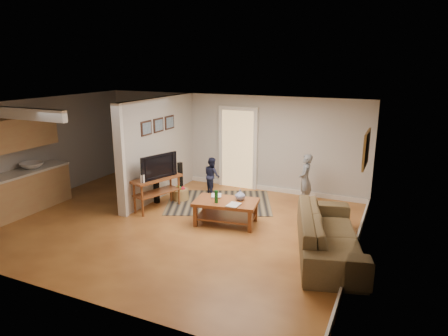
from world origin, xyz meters
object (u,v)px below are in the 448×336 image
(tv_console, at_px, (157,180))
(toddler, at_px, (212,193))
(sofa, at_px, (328,253))
(child, at_px, (304,204))
(speaker_right, at_px, (180,181))
(toy_basket, at_px, (180,194))
(coffee_table, at_px, (227,206))
(speaker_left, at_px, (156,182))

(tv_console, bearing_deg, toddler, 87.13)
(toddler, bearing_deg, tv_console, 107.42)
(sofa, height_order, child, child)
(child, bearing_deg, speaker_right, -78.52)
(toy_basket, bearing_deg, coffee_table, -28.30)
(tv_console, height_order, toy_basket, tv_console)
(sofa, bearing_deg, toy_basket, 54.29)
(toy_basket, xyz_separation_m, child, (2.90, 0.95, -0.16))
(toddler, bearing_deg, sofa, -173.69)
(tv_console, xyz_separation_m, speaker_right, (0.14, 0.82, -0.22))
(toddler, bearing_deg, child, -137.31)
(coffee_table, distance_m, toddler, 2.13)
(coffee_table, xyz_separation_m, toddler, (-1.19, 1.71, -0.40))
(toy_basket, xyz_separation_m, toddler, (0.50, 0.81, -0.16))
(sofa, xyz_separation_m, child, (-1.00, 2.35, 0.00))
(sofa, distance_m, child, 2.55)
(sofa, height_order, toy_basket, sofa)
(speaker_right, xyz_separation_m, toddler, (0.50, 0.77, -0.47))
(tv_console, xyz_separation_m, speaker_left, (-0.26, 0.35, -0.17))
(speaker_left, distance_m, toy_basket, 0.69)
(tv_console, relative_size, child, 1.05)
(sofa, height_order, coffee_table, coffee_table)
(toy_basket, relative_size, toddler, 0.44)
(speaker_left, height_order, child, speaker_left)
(speaker_left, relative_size, child, 0.84)
(speaker_left, relative_size, speaker_right, 1.10)
(coffee_table, bearing_deg, tv_console, 176.00)
(speaker_right, relative_size, child, 0.77)
(toy_basket, bearing_deg, speaker_right, 93.37)
(tv_console, relative_size, speaker_left, 1.24)
(tv_console, bearing_deg, speaker_left, 145.92)
(speaker_left, xyz_separation_m, toy_basket, (0.40, 0.44, -0.37))
(speaker_left, bearing_deg, toddler, 70.89)
(sofa, relative_size, coffee_table, 1.85)
(speaker_left, height_order, toddler, speaker_left)
(tv_console, distance_m, child, 3.57)
(tv_console, distance_m, speaker_right, 0.86)
(sofa, relative_size, speaker_left, 2.52)
(child, xyz_separation_m, toddler, (-2.40, -0.14, 0.00))
(child, distance_m, toddler, 2.41)
(sofa, height_order, tv_console, tv_console)
(tv_console, bearing_deg, toy_basket, 98.87)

